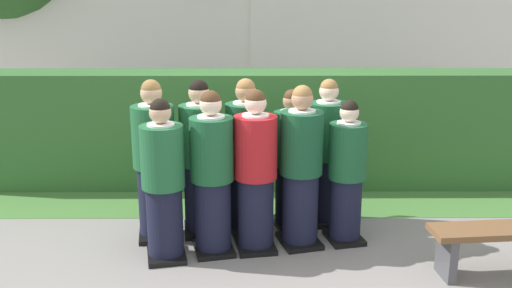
{
  "coord_description": "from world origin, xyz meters",
  "views": [
    {
      "loc": [
        -0.03,
        -5.53,
        2.63
      ],
      "look_at": [
        0.0,
        0.25,
        1.05
      ],
      "focal_mm": 40.54,
      "sensor_mm": 36.0,
      "label": 1
    }
  ],
  "objects_px": {
    "student_front_row_4": "(347,176)",
    "student_rear_row_1": "(201,162)",
    "student_rear_row_4": "(327,155)",
    "student_in_red_blazer": "(256,175)",
    "student_rear_row_2": "(246,159)",
    "student_front_row_1": "(212,177)",
    "student_rear_row_0": "(155,164)",
    "student_front_row_0": "(163,184)",
    "student_rear_row_3": "(291,162)",
    "student_front_row_3": "(301,171)",
    "wooden_bench": "(505,240)"
  },
  "relations": [
    {
      "from": "student_rear_row_0",
      "to": "student_rear_row_2",
      "type": "distance_m",
      "value": 0.98
    },
    {
      "from": "student_rear_row_0",
      "to": "student_rear_row_3",
      "type": "bearing_deg",
      "value": 11.4
    },
    {
      "from": "student_front_row_1",
      "to": "student_rear_row_1",
      "type": "relative_size",
      "value": 0.98
    },
    {
      "from": "student_front_row_3",
      "to": "student_rear_row_4",
      "type": "bearing_deg",
      "value": 60.52
    },
    {
      "from": "student_front_row_1",
      "to": "student_rear_row_4",
      "type": "relative_size",
      "value": 1.01
    },
    {
      "from": "student_front_row_1",
      "to": "student_rear_row_2",
      "type": "distance_m",
      "value": 0.66
    },
    {
      "from": "student_front_row_1",
      "to": "student_front_row_4",
      "type": "height_order",
      "value": "student_front_row_1"
    },
    {
      "from": "student_front_row_3",
      "to": "student_rear_row_2",
      "type": "xyz_separation_m",
      "value": [
        -0.57,
        0.4,
        0.0
      ]
    },
    {
      "from": "student_front_row_4",
      "to": "student_rear_row_4",
      "type": "bearing_deg",
      "value": 105.26
    },
    {
      "from": "student_in_red_blazer",
      "to": "student_rear_row_0",
      "type": "relative_size",
      "value": 0.97
    },
    {
      "from": "wooden_bench",
      "to": "student_front_row_0",
      "type": "bearing_deg",
      "value": 173.27
    },
    {
      "from": "student_front_row_0",
      "to": "student_rear_row_4",
      "type": "height_order",
      "value": "student_rear_row_4"
    },
    {
      "from": "student_rear_row_1",
      "to": "student_rear_row_4",
      "type": "distance_m",
      "value": 1.43
    },
    {
      "from": "student_front_row_4",
      "to": "wooden_bench",
      "type": "xyz_separation_m",
      "value": [
        1.37,
        -0.78,
        -0.37
      ]
    },
    {
      "from": "student_front_row_0",
      "to": "student_front_row_4",
      "type": "xyz_separation_m",
      "value": [
        1.85,
        0.4,
        -0.05
      ]
    },
    {
      "from": "student_front_row_1",
      "to": "student_rear_row_0",
      "type": "height_order",
      "value": "student_rear_row_0"
    },
    {
      "from": "student_in_red_blazer",
      "to": "student_front_row_4",
      "type": "xyz_separation_m",
      "value": [
        0.95,
        0.18,
        -0.07
      ]
    },
    {
      "from": "student_rear_row_4",
      "to": "student_front_row_0",
      "type": "bearing_deg",
      "value": -151.56
    },
    {
      "from": "wooden_bench",
      "to": "student_front_row_1",
      "type": "bearing_deg",
      "value": 169.19
    },
    {
      "from": "student_front_row_0",
      "to": "student_rear_row_0",
      "type": "height_order",
      "value": "student_rear_row_0"
    },
    {
      "from": "student_front_row_0",
      "to": "student_rear_row_0",
      "type": "bearing_deg",
      "value": 108.04
    },
    {
      "from": "student_front_row_1",
      "to": "student_rear_row_1",
      "type": "distance_m",
      "value": 0.5
    },
    {
      "from": "student_rear_row_2",
      "to": "student_front_row_4",
      "type": "bearing_deg",
      "value": -16.61
    },
    {
      "from": "student_rear_row_3",
      "to": "student_rear_row_2",
      "type": "bearing_deg",
      "value": -169.06
    },
    {
      "from": "student_rear_row_3",
      "to": "wooden_bench",
      "type": "height_order",
      "value": "student_rear_row_3"
    },
    {
      "from": "student_in_red_blazer",
      "to": "student_rear_row_4",
      "type": "height_order",
      "value": "student_in_red_blazer"
    },
    {
      "from": "student_in_red_blazer",
      "to": "student_rear_row_1",
      "type": "height_order",
      "value": "student_rear_row_1"
    },
    {
      "from": "student_front_row_1",
      "to": "student_rear_row_3",
      "type": "xyz_separation_m",
      "value": [
        0.83,
        0.66,
        -0.05
      ]
    },
    {
      "from": "student_rear_row_1",
      "to": "student_rear_row_4",
      "type": "height_order",
      "value": "student_rear_row_1"
    },
    {
      "from": "student_in_red_blazer",
      "to": "student_rear_row_0",
      "type": "height_order",
      "value": "student_rear_row_0"
    },
    {
      "from": "student_rear_row_2",
      "to": "wooden_bench",
      "type": "distance_m",
      "value": 2.7
    },
    {
      "from": "student_front_row_4",
      "to": "student_rear_row_1",
      "type": "distance_m",
      "value": 1.56
    },
    {
      "from": "student_rear_row_1",
      "to": "wooden_bench",
      "type": "xyz_separation_m",
      "value": [
        2.91,
        -1.01,
        -0.46
      ]
    },
    {
      "from": "student_in_red_blazer",
      "to": "student_rear_row_0",
      "type": "bearing_deg",
      "value": 164.25
    },
    {
      "from": "student_rear_row_0",
      "to": "student_rear_row_3",
      "type": "relative_size",
      "value": 1.1
    },
    {
      "from": "student_front_row_3",
      "to": "student_rear_row_2",
      "type": "distance_m",
      "value": 0.69
    },
    {
      "from": "wooden_bench",
      "to": "student_in_red_blazer",
      "type": "bearing_deg",
      "value": 165.65
    },
    {
      "from": "student_front_row_4",
      "to": "student_front_row_3",
      "type": "bearing_deg",
      "value": -170.5
    },
    {
      "from": "student_front_row_4",
      "to": "student_rear_row_1",
      "type": "height_order",
      "value": "student_rear_row_1"
    },
    {
      "from": "student_in_red_blazer",
      "to": "student_rear_row_1",
      "type": "distance_m",
      "value": 0.72
    },
    {
      "from": "student_rear_row_1",
      "to": "student_rear_row_3",
      "type": "relative_size",
      "value": 1.09
    },
    {
      "from": "student_rear_row_0",
      "to": "student_rear_row_4",
      "type": "bearing_deg",
      "value": 12.34
    },
    {
      "from": "student_in_red_blazer",
      "to": "student_rear_row_0",
      "type": "distance_m",
      "value": 1.11
    },
    {
      "from": "student_rear_row_4",
      "to": "student_rear_row_2",
      "type": "bearing_deg",
      "value": -166.92
    },
    {
      "from": "student_front_row_4",
      "to": "student_rear_row_2",
      "type": "distance_m",
      "value": 1.1
    },
    {
      "from": "student_in_red_blazer",
      "to": "student_rear_row_2",
      "type": "distance_m",
      "value": 0.51
    },
    {
      "from": "student_front_row_3",
      "to": "student_rear_row_2",
      "type": "bearing_deg",
      "value": 145.09
    },
    {
      "from": "student_rear_row_3",
      "to": "student_front_row_4",
      "type": "bearing_deg",
      "value": -36.59
    },
    {
      "from": "student_rear_row_2",
      "to": "student_rear_row_3",
      "type": "xyz_separation_m",
      "value": [
        0.5,
        0.1,
        -0.07
      ]
    },
    {
      "from": "student_rear_row_0",
      "to": "student_rear_row_3",
      "type": "distance_m",
      "value": 1.5
    }
  ]
}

